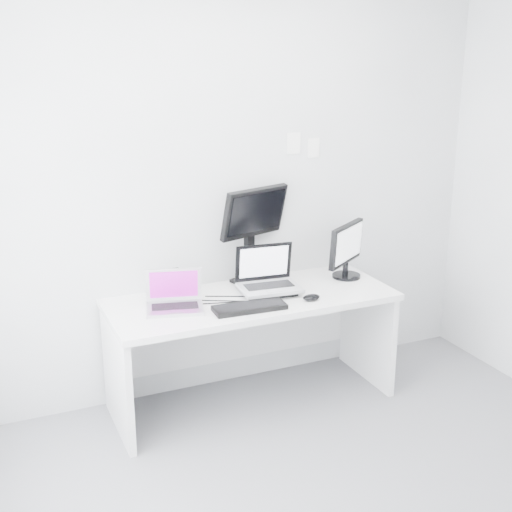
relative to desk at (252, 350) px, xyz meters
name	(u,v)px	position (x,y,z in m)	size (l,w,h in m)	color
back_wall	(230,189)	(0.00, 0.35, 0.99)	(3.60, 3.60, 0.00)	silver
desk	(252,350)	(0.00, 0.00, 0.00)	(1.80, 0.70, 0.73)	white
macbook	(174,291)	(-0.51, -0.03, 0.49)	(0.33, 0.25, 0.25)	#B5B5BA
speaker	(174,284)	(-0.44, 0.19, 0.45)	(0.09, 0.09, 0.17)	black
dell_laptop	(270,271)	(0.12, 0.00, 0.52)	(0.37, 0.29, 0.31)	#A4A5AA
rear_monitor	(252,234)	(0.12, 0.27, 0.69)	(0.48, 0.17, 0.66)	black
samsung_monitor	(347,250)	(0.74, 0.09, 0.56)	(0.42, 0.19, 0.39)	black
keyboard	(250,307)	(-0.10, -0.20, 0.38)	(0.44, 0.16, 0.03)	black
mouse	(311,297)	(0.31, -0.20, 0.38)	(0.11, 0.07, 0.04)	black
wall_note_0	(294,143)	(0.45, 0.34, 1.26)	(0.10, 0.00, 0.14)	white
wall_note_1	(314,148)	(0.60, 0.34, 1.22)	(0.09, 0.00, 0.13)	white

